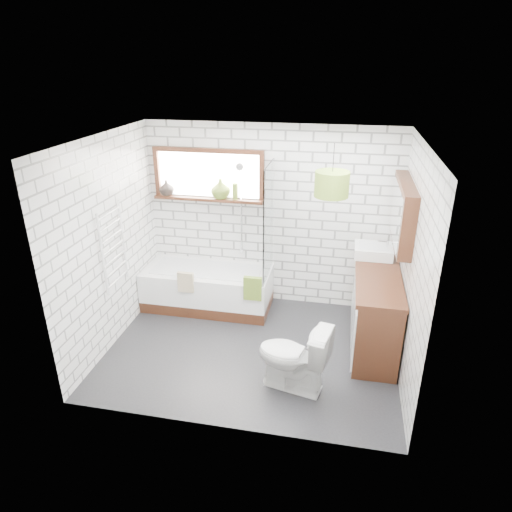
% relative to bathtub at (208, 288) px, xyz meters
% --- Properties ---
extents(floor, '(3.40, 2.60, 0.01)m').
position_rel_bathtub_xyz_m(floor, '(0.82, -0.91, -0.29)').
color(floor, black).
rests_on(floor, ground).
extents(ceiling, '(3.40, 2.60, 0.01)m').
position_rel_bathtub_xyz_m(ceiling, '(0.82, -0.91, 2.22)').
color(ceiling, white).
rests_on(ceiling, ground).
extents(wall_back, '(3.40, 0.01, 2.50)m').
position_rel_bathtub_xyz_m(wall_back, '(0.82, 0.39, 0.97)').
color(wall_back, white).
rests_on(wall_back, ground).
extents(wall_front, '(3.40, 0.01, 2.50)m').
position_rel_bathtub_xyz_m(wall_front, '(0.82, -2.22, 0.97)').
color(wall_front, white).
rests_on(wall_front, ground).
extents(wall_left, '(0.01, 2.60, 2.50)m').
position_rel_bathtub_xyz_m(wall_left, '(-0.89, -0.91, 0.97)').
color(wall_left, white).
rests_on(wall_left, ground).
extents(wall_right, '(0.01, 2.60, 2.50)m').
position_rel_bathtub_xyz_m(wall_right, '(2.52, -0.91, 0.97)').
color(wall_right, white).
rests_on(wall_right, ground).
extents(window, '(1.52, 0.16, 0.68)m').
position_rel_bathtub_xyz_m(window, '(-0.03, 0.35, 1.52)').
color(window, black).
rests_on(window, wall_back).
extents(towel_radiator, '(0.06, 0.52, 1.00)m').
position_rel_bathtub_xyz_m(towel_radiator, '(-0.84, -0.91, 0.92)').
color(towel_radiator, white).
rests_on(towel_radiator, wall_left).
extents(mirror_cabinet, '(0.16, 1.20, 0.70)m').
position_rel_bathtub_xyz_m(mirror_cabinet, '(2.44, -0.31, 1.37)').
color(mirror_cabinet, black).
rests_on(mirror_cabinet, wall_right).
extents(shower_riser, '(0.02, 0.02, 1.30)m').
position_rel_bathtub_xyz_m(shower_riser, '(0.42, 0.35, 1.07)').
color(shower_riser, silver).
rests_on(shower_riser, wall_back).
extents(bathtub, '(1.75, 0.77, 0.57)m').
position_rel_bathtub_xyz_m(bathtub, '(0.00, 0.00, 0.00)').
color(bathtub, white).
rests_on(bathtub, floor).
extents(shower_screen, '(0.02, 0.72, 1.50)m').
position_rel_bathtub_xyz_m(shower_screen, '(0.85, 0.00, 1.03)').
color(shower_screen, white).
rests_on(shower_screen, bathtub).
extents(towel_green, '(0.23, 0.06, 0.32)m').
position_rel_bathtub_xyz_m(towel_green, '(0.72, -0.39, 0.26)').
color(towel_green, '#5A7623').
rests_on(towel_green, bathtub).
extents(towel_beige, '(0.21, 0.05, 0.28)m').
position_rel_bathtub_xyz_m(towel_beige, '(-0.17, -0.39, 0.26)').
color(towel_beige, tan).
rests_on(towel_beige, bathtub).
extents(vanity, '(0.53, 1.64, 0.94)m').
position_rel_bathtub_xyz_m(vanity, '(2.25, -0.44, 0.19)').
color(vanity, black).
rests_on(vanity, floor).
extents(basin, '(0.47, 0.41, 0.14)m').
position_rel_bathtub_xyz_m(basin, '(2.19, 0.06, 0.72)').
color(basin, white).
rests_on(basin, vanity).
extents(tap, '(0.04, 0.04, 0.17)m').
position_rel_bathtub_xyz_m(tap, '(2.35, 0.06, 0.79)').
color(tap, silver).
rests_on(tap, vanity).
extents(toilet, '(0.58, 0.83, 0.77)m').
position_rel_bathtub_xyz_m(toilet, '(1.38, -1.50, 0.10)').
color(toilet, white).
rests_on(toilet, floor).
extents(vase_olive, '(0.32, 0.32, 0.27)m').
position_rel_bathtub_xyz_m(vase_olive, '(0.14, 0.32, 1.33)').
color(vase_olive, olive).
rests_on(vase_olive, window).
extents(vase_dark, '(0.27, 0.27, 0.21)m').
position_rel_bathtub_xyz_m(vase_dark, '(-0.63, 0.32, 1.30)').
color(vase_dark, black).
rests_on(vase_dark, window).
extents(bottle, '(0.07, 0.07, 0.21)m').
position_rel_bathtub_xyz_m(bottle, '(0.34, 0.32, 1.30)').
color(bottle, olive).
rests_on(bottle, window).
extents(pendant, '(0.35, 0.35, 0.25)m').
position_rel_bathtub_xyz_m(pendant, '(1.65, -0.94, 1.82)').
color(pendant, '#5A7623').
rests_on(pendant, ceiling).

